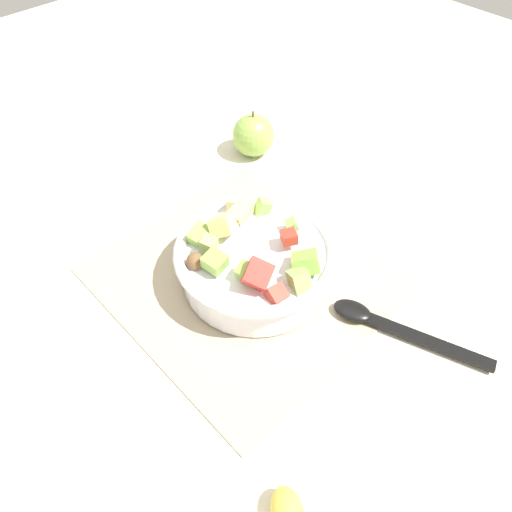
# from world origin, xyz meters

# --- Properties ---
(ground_plane) EXTENTS (2.40, 2.40, 0.00)m
(ground_plane) POSITION_xyz_m (0.00, 0.00, 0.00)
(ground_plane) COLOR silver
(placemat) EXTENTS (0.41, 0.38, 0.01)m
(placemat) POSITION_xyz_m (0.00, 0.00, 0.00)
(placemat) COLOR tan
(placemat) RESTS_ON ground_plane
(salad_bowl) EXTENTS (0.24, 0.24, 0.11)m
(salad_bowl) POSITION_xyz_m (-0.01, -0.01, 0.05)
(salad_bowl) COLOR white
(salad_bowl) RESTS_ON placemat
(serving_spoon) EXTENTS (0.23, 0.10, 0.01)m
(serving_spoon) POSITION_xyz_m (-0.21, -0.08, 0.01)
(serving_spoon) COLOR black
(serving_spoon) RESTS_ON placemat
(whole_apple) EXTENTS (0.08, 0.08, 0.09)m
(whole_apple) POSITION_xyz_m (0.23, -0.24, 0.04)
(whole_apple) COLOR #8CB74C
(whole_apple) RESTS_ON ground_plane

